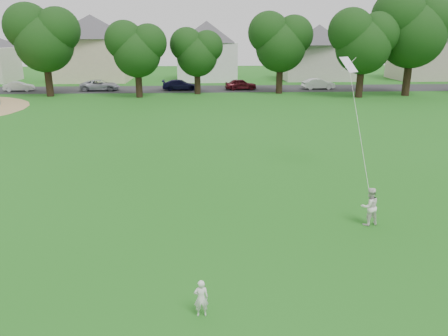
{
  "coord_description": "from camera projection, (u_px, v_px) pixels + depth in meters",
  "views": [
    {
      "loc": [
        -0.95,
        -12.13,
        6.73
      ],
      "look_at": [
        -0.21,
        2.0,
        2.3
      ],
      "focal_mm": 35.0,
      "sensor_mm": 36.0,
      "label": 1
    }
  ],
  "objects": [
    {
      "name": "tree_row",
      "position": [
        257.0,
        37.0,
        45.86
      ],
      "size": [
        79.95,
        9.15,
        11.35
      ],
      "color": "black",
      "rests_on": "ground"
    },
    {
      "name": "street",
      "position": [
        209.0,
        89.0,
        53.65
      ],
      "size": [
        90.0,
        7.0,
        0.01
      ],
      "primitive_type": "cube",
      "color": "#2D2D30",
      "rests_on": "ground"
    },
    {
      "name": "house_row",
      "position": [
        208.0,
        44.0,
        61.67
      ],
      "size": [
        77.15,
        14.09,
        10.62
      ],
      "color": "silver",
      "rests_on": "ground"
    },
    {
      "name": "parked_cars",
      "position": [
        150.0,
        85.0,
        52.16
      ],
      "size": [
        47.54,
        2.34,
        1.29
      ],
      "color": "black",
      "rests_on": "ground"
    },
    {
      "name": "older_boy",
      "position": [
        369.0,
        206.0,
        15.72
      ],
      "size": [
        0.8,
        0.68,
        1.42
      ],
      "primitive_type": "imported",
      "rotation": [
        0.0,
        0.0,
        3.38
      ],
      "color": "white",
      "rests_on": "ground"
    },
    {
      "name": "toddler",
      "position": [
        201.0,
        298.0,
        10.68
      ],
      "size": [
        0.38,
        0.27,
        0.99
      ],
      "primitive_type": "imported",
      "rotation": [
        0.0,
        0.0,
        3.22
      ],
      "color": "silver",
      "rests_on": "ground"
    },
    {
      "name": "kite",
      "position": [
        358.0,
        123.0,
        18.02
      ],
      "size": [
        1.12,
        3.7,
        7.66
      ],
      "color": "white",
      "rests_on": "ground"
    },
    {
      "name": "ground",
      "position": [
        234.0,
        257.0,
        13.62
      ],
      "size": [
        160.0,
        160.0,
        0.0
      ],
      "primitive_type": "plane",
      "color": "#1D6016",
      "rests_on": "ground"
    }
  ]
}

